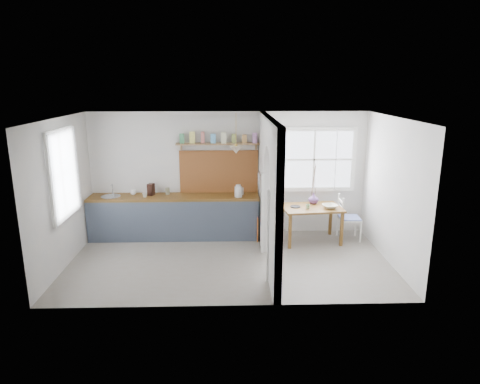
{
  "coord_description": "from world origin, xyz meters",
  "views": [
    {
      "loc": [
        -0.02,
        -7.26,
        3.19
      ],
      "look_at": [
        0.2,
        0.23,
        1.25
      ],
      "focal_mm": 32.0,
      "sensor_mm": 36.0,
      "label": 1
    }
  ],
  "objects_px": {
    "vase": "(313,198)",
    "dining_table": "(311,224)",
    "kettle": "(238,191)",
    "chair_left": "(270,223)",
    "chair_right": "(349,218)"
  },
  "relations": [
    {
      "from": "dining_table",
      "to": "chair_left",
      "type": "xyz_separation_m",
      "value": [
        -0.86,
        -0.07,
        0.06
      ]
    },
    {
      "from": "chair_left",
      "to": "kettle",
      "type": "distance_m",
      "value": 0.91
    },
    {
      "from": "chair_left",
      "to": "chair_right",
      "type": "distance_m",
      "value": 1.67
    },
    {
      "from": "dining_table",
      "to": "chair_left",
      "type": "bearing_deg",
      "value": 178.49
    },
    {
      "from": "chair_left",
      "to": "kettle",
      "type": "height_order",
      "value": "kettle"
    },
    {
      "from": "chair_left",
      "to": "kettle",
      "type": "xyz_separation_m",
      "value": [
        -0.62,
        0.28,
        0.6
      ]
    },
    {
      "from": "dining_table",
      "to": "kettle",
      "type": "relative_size",
      "value": 4.64
    },
    {
      "from": "kettle",
      "to": "vase",
      "type": "xyz_separation_m",
      "value": [
        1.56,
        0.03,
        -0.18
      ]
    },
    {
      "from": "dining_table",
      "to": "kettle",
      "type": "bearing_deg",
      "value": 165.79
    },
    {
      "from": "chair_right",
      "to": "vase",
      "type": "relative_size",
      "value": 4.28
    },
    {
      "from": "dining_table",
      "to": "chair_right",
      "type": "distance_m",
      "value": 0.82
    },
    {
      "from": "vase",
      "to": "kettle",
      "type": "bearing_deg",
      "value": -178.9
    },
    {
      "from": "dining_table",
      "to": "vase",
      "type": "height_order",
      "value": "vase"
    },
    {
      "from": "chair_left",
      "to": "vase",
      "type": "relative_size",
      "value": 3.85
    },
    {
      "from": "vase",
      "to": "dining_table",
      "type": "bearing_deg",
      "value": -107.3
    }
  ]
}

